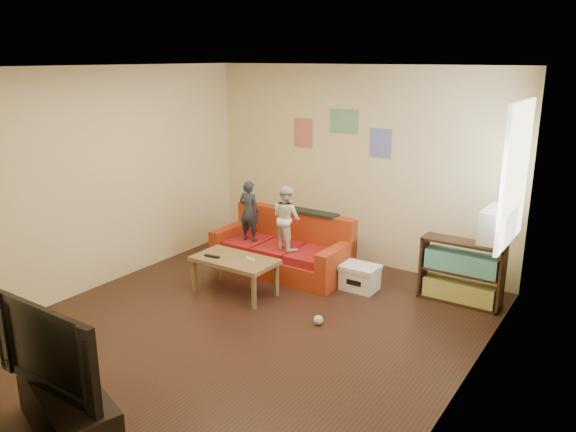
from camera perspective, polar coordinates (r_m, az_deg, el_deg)
The scene contains 17 objects.
room_shell at distance 5.67m, azimuth -4.46°, elevation 1.06°, with size 4.52×5.02×2.72m.
sofa at distance 7.57m, azimuth -0.40°, elevation -3.58°, with size 1.83×0.84×0.81m.
child_a at distance 7.54m, azimuth -3.96°, elevation 0.51°, with size 0.30×0.20×0.83m, color #232836.
child_b at distance 7.20m, azimuth -0.15°, elevation -0.17°, with size 0.40×0.32×0.83m, color silver.
coffee_table at distance 6.83m, azimuth -5.44°, elevation -4.80°, with size 1.01×0.56×0.46m.
remote at distance 6.87m, azimuth -7.72°, elevation -4.08°, with size 0.20×0.05×0.02m, color black.
game_controller at distance 6.72m, azimuth -3.86°, elevation -4.39°, with size 0.13×0.04×0.03m, color silver.
bookshelf at distance 6.89m, azimuth 17.16°, elevation -5.77°, with size 0.94×0.28×0.75m.
window at distance 6.19m, azimuth 22.09°, elevation 3.96°, with size 0.04×1.08×1.48m, color white.
ac_unit at distance 6.34m, azimuth 20.52°, elevation -0.84°, with size 0.28×0.55×0.35m, color #B7B2A3.
artwork_left at distance 8.07m, azimuth 1.56°, elevation 8.46°, with size 0.30×0.01×0.40m, color #D87266.
artwork_center at distance 7.73m, azimuth 5.72°, elevation 9.54°, with size 0.42×0.01×0.32m, color #72B27F.
artwork_right at distance 7.52m, azimuth 9.40°, elevation 7.32°, with size 0.30×0.01×0.38m, color #727FCC.
file_box at distance 7.05m, azimuth 7.31°, elevation -6.18°, with size 0.46×0.35×0.31m.
tv_stand at distance 4.76m, azimuth -21.52°, elevation -17.94°, with size 1.25×0.42×0.47m, color black.
television at distance 4.48m, azimuth -22.26°, elevation -11.88°, with size 1.15×0.15×0.66m, color black.
tissue at distance 6.17m, azimuth 3.10°, elevation -10.51°, with size 0.10×0.10×0.10m, color silver.
Camera 1 is at (3.37, -4.32, 2.80)m, focal length 35.00 mm.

